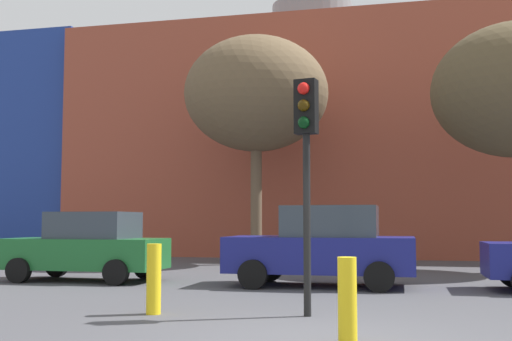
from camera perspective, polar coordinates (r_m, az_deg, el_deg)
ground_plane at (r=8.40m, az=5.58°, el=-15.04°), size 200.00×200.00×0.00m
building_backdrop at (r=31.19m, az=5.21°, el=2.31°), size 40.71×10.67×12.34m
parked_car_1 at (r=16.72m, az=-15.12°, el=-6.69°), size 4.05×1.99×1.75m
parked_car_2 at (r=14.87m, az=6.10°, el=-6.86°), size 4.34×2.12×1.88m
traffic_light_island at (r=10.28m, az=4.57°, el=2.71°), size 0.39×0.38×3.85m
bare_tree_0 at (r=22.70m, az=0.02°, el=6.91°), size 5.18×5.18×8.16m
bollard_yellow_0 at (r=10.59m, az=-9.28°, el=-9.70°), size 0.24×0.24×1.15m
bollard_yellow_1 at (r=8.11m, az=8.31°, el=-11.57°), size 0.24×0.24×1.07m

